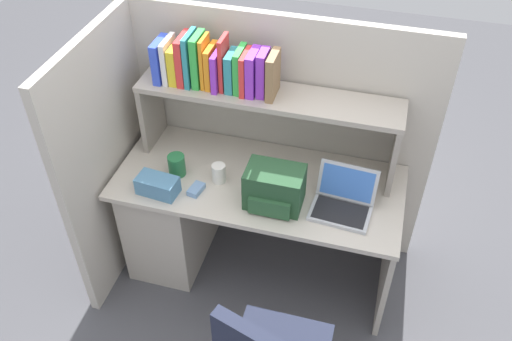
{
  "coord_description": "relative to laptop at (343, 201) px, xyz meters",
  "views": [
    {
      "loc": [
        0.58,
        -2.17,
        2.78
      ],
      "look_at": [
        0.0,
        -0.05,
        0.85
      ],
      "focal_mm": 38.37,
      "sensor_mm": 36.0,
      "label": 1
    }
  ],
  "objects": [
    {
      "name": "ground_plane",
      "position": [
        -0.48,
        0.09,
        -0.78
      ],
      "size": [
        8.0,
        8.0,
        0.0
      ],
      "primitive_type": "plane",
      "color": "#4C4C51"
    },
    {
      "name": "laptop",
      "position": [
        0.0,
        0.0,
        0.0
      ],
      "size": [
        0.33,
        0.29,
        0.22
      ],
      "color": "#B7BABF",
      "rests_on": "desk"
    },
    {
      "name": "cubicle_partition_rear",
      "position": [
        -0.48,
        0.47,
        -0.01
      ],
      "size": [
        1.84,
        0.05,
        1.55
      ],
      "primitive_type": "cube",
      "color": "#BCB5A8",
      "rests_on": "ground_plane"
    },
    {
      "name": "reference_books_on_shelf",
      "position": [
        -0.77,
        0.29,
        0.52
      ],
      "size": [
        0.66,
        0.19,
        0.29
      ],
      "color": "blue",
      "rests_on": "overhead_hutch"
    },
    {
      "name": "computer_mouse",
      "position": [
        -0.78,
        -0.08,
        -0.03
      ],
      "size": [
        0.08,
        0.11,
        0.03
      ],
      "primitive_type": "cube",
      "rotation": [
        0.0,
        0.0,
        -0.18
      ],
      "color": "#7299C6",
      "rests_on": "desk"
    },
    {
      "name": "tissue_box",
      "position": [
        -0.98,
        -0.14,
        -0.0
      ],
      "size": [
        0.23,
        0.14,
        0.1
      ],
      "primitive_type": "cube",
      "rotation": [
        0.0,
        0.0,
        -0.1
      ],
      "color": "teal",
      "rests_on": "desk"
    },
    {
      "name": "paper_cup",
      "position": [
        -0.69,
        0.03,
        0.0
      ],
      "size": [
        0.08,
        0.08,
        0.11
      ],
      "primitive_type": "cylinder",
      "color": "white",
      "rests_on": "desk"
    },
    {
      "name": "backpack",
      "position": [
        -0.36,
        -0.06,
        0.06
      ],
      "size": [
        0.3,
        0.23,
        0.22
      ],
      "color": "#264C2D",
      "rests_on": "desk"
    },
    {
      "name": "cubicle_partition_left",
      "position": [
        -1.33,
        0.04,
        -0.01
      ],
      "size": [
        0.05,
        1.06,
        1.55
      ],
      "primitive_type": "cube",
      "color": "#BCB5A8",
      "rests_on": "ground_plane"
    },
    {
      "name": "desk",
      "position": [
        -0.87,
        0.09,
        -0.38
      ],
      "size": [
        1.6,
        0.7,
        0.73
      ],
      "color": "beige",
      "rests_on": "ground_plane"
    },
    {
      "name": "overhead_hutch",
      "position": [
        -0.48,
        0.29,
        0.3
      ],
      "size": [
        1.44,
        0.28,
        0.45
      ],
      "color": "gray",
      "rests_on": "desk"
    },
    {
      "name": "snack_canister",
      "position": [
        -0.94,
        0.03,
        0.01
      ],
      "size": [
        0.1,
        0.1,
        0.12
      ],
      "primitive_type": "cylinder",
      "color": "#26723F",
      "rests_on": "desk"
    }
  ]
}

